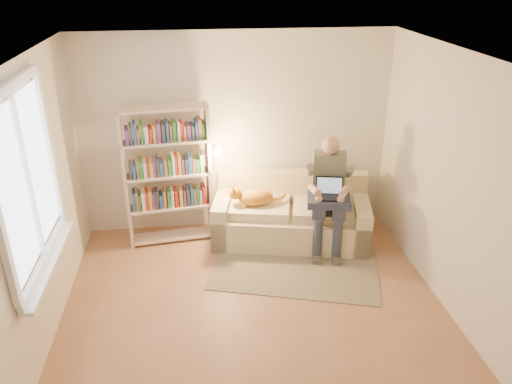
{
  "coord_description": "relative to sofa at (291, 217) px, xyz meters",
  "views": [
    {
      "loc": [
        -0.52,
        -3.9,
        3.35
      ],
      "look_at": [
        0.1,
        1.0,
        1.04
      ],
      "focal_mm": 35.0,
      "sensor_mm": 36.0,
      "label": 1
    }
  ],
  "objects": [
    {
      "name": "floor",
      "position": [
        -0.65,
        -1.74,
        -0.3
      ],
      "size": [
        4.5,
        4.5,
        0.0
      ],
      "primitive_type": "plane",
      "color": "#926242",
      "rests_on": "ground"
    },
    {
      "name": "ceiling",
      "position": [
        -0.65,
        -1.74,
        2.3
      ],
      "size": [
        4.0,
        4.5,
        0.02
      ],
      "primitive_type": "cube",
      "color": "white",
      "rests_on": "wall_back"
    },
    {
      "name": "wall_left",
      "position": [
        -2.65,
        -1.74,
        1.0
      ],
      "size": [
        0.02,
        4.5,
        2.6
      ],
      "primitive_type": "cube",
      "color": "silver",
      "rests_on": "floor"
    },
    {
      "name": "wall_right",
      "position": [
        1.35,
        -1.74,
        1.0
      ],
      "size": [
        0.02,
        4.5,
        2.6
      ],
      "primitive_type": "cube",
      "color": "silver",
      "rests_on": "floor"
    },
    {
      "name": "wall_back",
      "position": [
        -0.65,
        0.51,
        1.0
      ],
      "size": [
        4.0,
        0.02,
        2.6
      ],
      "primitive_type": "cube",
      "color": "silver",
      "rests_on": "floor"
    },
    {
      "name": "window",
      "position": [
        -2.6,
        -1.54,
        1.07
      ],
      "size": [
        0.12,
        1.52,
        1.69
      ],
      "color": "white",
      "rests_on": "wall_left"
    },
    {
      "name": "sofa",
      "position": [
        0.0,
        0.0,
        0.0
      ],
      "size": [
        2.1,
        1.27,
        0.83
      ],
      "rotation": [
        0.0,
        0.0,
        -0.21
      ],
      "color": "beige",
      "rests_on": "floor"
    },
    {
      "name": "person",
      "position": [
        0.41,
        -0.24,
        0.5
      ],
      "size": [
        0.51,
        0.69,
        1.43
      ],
      "rotation": [
        0.0,
        0.0,
        -0.21
      ],
      "color": "slate",
      "rests_on": "sofa"
    },
    {
      "name": "cat",
      "position": [
        -0.49,
        -0.02,
        0.33
      ],
      "size": [
        0.68,
        0.32,
        0.25
      ],
      "rotation": [
        0.0,
        0.0,
        -0.21
      ],
      "color": "#F39F2F",
      "rests_on": "sofa"
    },
    {
      "name": "blanket",
      "position": [
        0.37,
        -0.37,
        0.41
      ],
      "size": [
        0.59,
        0.52,
        0.09
      ],
      "primitive_type": "cube",
      "rotation": [
        0.0,
        0.0,
        -0.21
      ],
      "color": "#272D44",
      "rests_on": "person"
    },
    {
      "name": "laptop",
      "position": [
        0.38,
        -0.36,
        0.51
      ],
      "size": [
        0.38,
        0.34,
        0.28
      ],
      "rotation": [
        0.0,
        0.0,
        -0.21
      ],
      "color": "black",
      "rests_on": "blanket"
    },
    {
      "name": "bookshelf",
      "position": [
        -1.54,
        0.16,
        0.69
      ],
      "size": [
        1.21,
        0.39,
        1.8
      ],
      "rotation": [
        0.0,
        0.0,
        0.12
      ],
      "color": "beige",
      "rests_on": "floor"
    },
    {
      "name": "rug",
      "position": [
        -0.08,
        -0.75,
        -0.3
      ],
      "size": [
        2.19,
        1.66,
        0.01
      ],
      "primitive_type": "cube",
      "rotation": [
        0.0,
        0.0,
        -0.29
      ],
      "color": "gray",
      "rests_on": "floor"
    }
  ]
}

